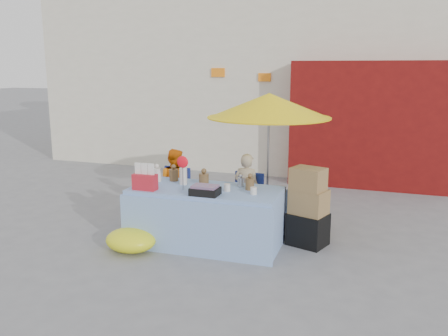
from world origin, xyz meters
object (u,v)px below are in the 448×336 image
at_px(vendor_beige, 247,190).
at_px(box_stack, 308,210).
at_px(chair_left, 172,204).
at_px(chair_right, 244,212).
at_px(market_table, 205,216).
at_px(vendor_orange, 175,183).
at_px(umbrella, 269,106).

height_order(vendor_beige, box_stack, vendor_beige).
xyz_separation_m(chair_left, chair_right, (1.25, 0.00, 0.00)).
height_order(market_table, vendor_orange, market_table).
xyz_separation_m(market_table, vendor_beige, (0.31, 1.00, 0.16)).
distance_m(chair_right, box_stack, 1.17).
bearing_deg(umbrella, market_table, -117.91).
bearing_deg(umbrella, box_stack, -42.39).
distance_m(market_table, chair_left, 1.29).
bearing_deg(umbrella, chair_left, -169.59).
distance_m(market_table, vendor_beige, 1.06).
distance_m(chair_right, umbrella, 1.69).
xyz_separation_m(chair_left, umbrella, (1.55, 0.28, 1.64)).
bearing_deg(box_stack, market_table, -161.72).
bearing_deg(vendor_orange, box_stack, 173.12).
height_order(chair_left, chair_right, same).
bearing_deg(box_stack, vendor_beige, 152.80).
height_order(chair_left, vendor_orange, vendor_orange).
bearing_deg(vendor_orange, umbrella, -168.06).
bearing_deg(chair_right, umbrella, 50.04).
xyz_separation_m(chair_right, box_stack, (1.06, -0.41, 0.26)).
distance_m(chair_left, umbrella, 2.27).
distance_m(chair_left, box_stack, 2.36).
bearing_deg(market_table, chair_left, 136.09).
relative_size(chair_left, vendor_beige, 0.73).
bearing_deg(vendor_beige, umbrella, -147.02).
distance_m(umbrella, box_stack, 1.72).
bearing_deg(vendor_beige, market_table, 79.24).
bearing_deg(vendor_beige, vendor_orange, 6.41).
relative_size(chair_right, vendor_orange, 0.73).
distance_m(chair_left, chair_right, 1.25).
xyz_separation_m(chair_right, vendor_orange, (-1.25, 0.13, 0.33)).
relative_size(vendor_orange, umbrella, 0.56).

